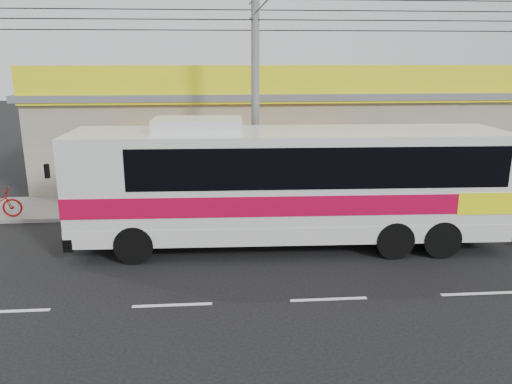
% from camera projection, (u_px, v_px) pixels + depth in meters
% --- Properties ---
extents(ground, '(120.00, 120.00, 0.00)m').
position_uv_depth(ground, '(311.00, 261.00, 15.26)').
color(ground, black).
rests_on(ground, ground).
extents(sidewalk, '(30.00, 3.20, 0.15)m').
position_uv_depth(sidewalk, '(285.00, 203.00, 21.01)').
color(sidewalk, slate).
rests_on(sidewalk, ground).
extents(lane_markings, '(50.00, 0.12, 0.01)m').
position_uv_depth(lane_markings, '(329.00, 299.00, 12.86)').
color(lane_markings, silver).
rests_on(lane_markings, ground).
extents(storefront_building, '(22.60, 9.20, 5.70)m').
position_uv_depth(storefront_building, '(271.00, 132.00, 25.76)').
color(storefront_building, gray).
rests_on(storefront_building, ground).
extents(coach_bus, '(13.74, 3.28, 4.21)m').
position_uv_depth(coach_bus, '(295.00, 179.00, 16.03)').
color(coach_bus, silver).
rests_on(coach_bus, ground).
extents(motorbike_dark, '(1.97, 1.37, 1.16)m').
position_uv_depth(motorbike_dark, '(85.00, 189.00, 20.74)').
color(motorbike_dark, black).
rests_on(motorbike_dark, sidewalk).
extents(utility_pole, '(34.00, 14.00, 9.10)m').
position_uv_depth(utility_pole, '(255.00, 13.00, 17.22)').
color(utility_pole, '#60605E').
rests_on(utility_pole, ground).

